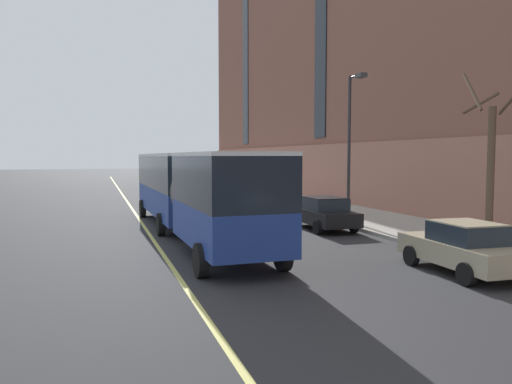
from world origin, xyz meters
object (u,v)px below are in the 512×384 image
Objects in this scene: parked_car_darkgray_0 at (248,193)px; street_tree_mid_block at (490,163)px; city_bus at (190,188)px; street_lamp at (351,134)px; fire_hydrant at (500,251)px; parked_car_champagne_3 at (463,248)px; parked_car_black_2 at (323,213)px.

parked_car_darkgray_0 is 0.73× the size of street_tree_mid_block.
street_tree_mid_block reaches higher than city_bus.
street_lamp reaches higher than fire_hydrant.
fire_hydrant is at bearing 13.44° from parked_car_champagne_3.
city_bus is 25.37× the size of fire_hydrant.
city_bus is 14.57m from parked_car_darkgray_0.
city_bus is 3.87× the size of parked_car_darkgray_0.
city_bus is 4.27× the size of parked_car_champagne_3.
street_lamp reaches higher than city_bus.
street_tree_mid_block reaches higher than parked_car_darkgray_0.
parked_car_champagne_3 is (-0.17, -22.58, -0.00)m from parked_car_darkgray_0.
street_lamp is (8.26, 0.71, 2.52)m from city_bus.
street_lamp is at bearing -82.06° from parked_car_darkgray_0.
parked_car_champagne_3 is at bearing -166.56° from fire_hydrant.
city_bus is 11.62m from parked_car_champagne_3.
parked_car_darkgray_0 is at bearing 97.94° from street_lamp.
street_lamp is at bearing 101.89° from street_tree_mid_block.
street_lamp reaches higher than parked_car_champagne_3.
parked_car_black_2 is at bearing -90.98° from parked_car_darkgray_0.
street_lamp is 10.18× the size of fire_hydrant.
parked_car_black_2 is 0.71× the size of street_tree_mid_block.
parked_car_black_2 is at bearing 118.02° from street_tree_mid_block.
street_tree_mid_block is (3.47, 2.79, 2.44)m from parked_car_champagne_3.
parked_car_darkgray_0 is 22.58m from parked_car_champagne_3.
street_lamp is at bearing 25.80° from parked_car_black_2.
fire_hydrant is (1.61, -22.15, -0.29)m from parked_car_darkgray_0.
street_tree_mid_block reaches higher than parked_car_black_2.
street_tree_mid_block is 8.95× the size of fire_hydrant.
city_bus is at bearing 123.53° from parked_car_champagne_3.
street_lamp is (1.88, 10.34, 3.82)m from parked_car_champagne_3.
city_bus is at bearing 177.97° from parked_car_black_2.
fire_hydrant is (-0.10, -9.91, -4.11)m from street_lamp.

